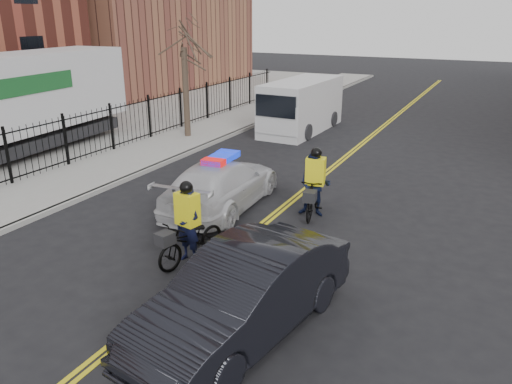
{
  "coord_description": "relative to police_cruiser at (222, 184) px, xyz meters",
  "views": [
    {
      "loc": [
        5.62,
        -9.07,
        5.6
      ],
      "look_at": [
        0.25,
        1.58,
        1.3
      ],
      "focal_mm": 35.0,
      "sensor_mm": 36.0,
      "label": 1
    }
  ],
  "objects": [
    {
      "name": "ground",
      "position": [
        1.68,
        -3.1,
        -0.75
      ],
      "size": [
        120.0,
        120.0,
        0.0
      ],
      "primitive_type": "plane",
      "color": "black",
      "rests_on": "ground"
    },
    {
      "name": "center_line_left",
      "position": [
        1.6,
        4.9,
        -0.75
      ],
      "size": [
        0.1,
        60.0,
        0.01
      ],
      "primitive_type": "cube",
      "color": "yellow",
      "rests_on": "ground"
    },
    {
      "name": "center_line_right",
      "position": [
        1.76,
        4.9,
        -0.75
      ],
      "size": [
        0.1,
        60.0,
        0.01
      ],
      "primitive_type": "cube",
      "color": "yellow",
      "rests_on": "ground"
    },
    {
      "name": "sidewalk",
      "position": [
        -5.82,
        4.9,
        -0.68
      ],
      "size": [
        3.0,
        60.0,
        0.15
      ],
      "primitive_type": "cube",
      "color": "gray",
      "rests_on": "ground"
    },
    {
      "name": "curb",
      "position": [
        -4.32,
        4.9,
        -0.68
      ],
      "size": [
        0.2,
        60.0,
        0.15
      ],
      "primitive_type": "cube",
      "color": "gray",
      "rests_on": "ground"
    },
    {
      "name": "iron_fence",
      "position": [
        -7.32,
        4.9,
        0.25
      ],
      "size": [
        0.12,
        28.0,
        2.0
      ],
      "primitive_type": null,
      "color": "black",
      "rests_on": "ground"
    },
    {
      "name": "lot_pad",
      "position": [
        -16.32,
        4.9,
        -0.74
      ],
      "size": [
        18.0,
        60.0,
        0.02
      ],
      "primitive_type": "cube",
      "color": "gray",
      "rests_on": "ground"
    },
    {
      "name": "street_tree",
      "position": [
        -5.92,
        6.9,
        2.78
      ],
      "size": [
        3.2,
        3.2,
        4.8
      ],
      "color": "#3C2E23",
      "rests_on": "sidewalk"
    },
    {
      "name": "police_cruiser",
      "position": [
        0.0,
        0.0,
        0.0
      ],
      "size": [
        2.49,
        5.28,
        1.65
      ],
      "rotation": [
        0.0,
        0.0,
        3.22
      ],
      "color": "silver",
      "rests_on": "ground"
    },
    {
      "name": "dark_sedan",
      "position": [
        3.58,
        -5.29,
        0.07
      ],
      "size": [
        2.54,
        5.22,
        1.65
      ],
      "primitive_type": "imported",
      "rotation": [
        0.0,
        0.0,
        -0.16
      ],
      "color": "black",
      "rests_on": "ground"
    },
    {
      "name": "cargo_van",
      "position": [
        -1.83,
        10.77,
        0.47
      ],
      "size": [
        2.44,
        6.01,
        2.49
      ],
      "rotation": [
        0.0,
        0.0,
        -0.03
      ],
      "color": "silver",
      "rests_on": "ground"
    },
    {
      "name": "cyclist_near",
      "position": [
        1.06,
        -3.34,
        -0.05
      ],
      "size": [
        1.12,
        2.15,
        2.01
      ],
      "rotation": [
        0.0,
        0.0,
        -0.21
      ],
      "color": "black",
      "rests_on": "ground"
    },
    {
      "name": "cyclist_far",
      "position": [
        2.71,
        0.66,
        0.06
      ],
      "size": [
        1.02,
        2.09,
        2.05
      ],
      "rotation": [
        0.0,
        0.0,
        0.17
      ],
      "color": "black",
      "rests_on": "ground"
    }
  ]
}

